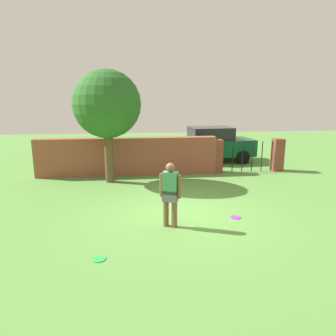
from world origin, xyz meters
TOP-DOWN VIEW (x-y plane):
  - ground_plane at (0.00, 0.00)m, footprint 40.00×40.00m
  - brick_wall at (-1.50, 4.71)m, footprint 7.34×0.50m
  - tree at (-2.16, 3.65)m, footprint 2.47×2.47m
  - person at (-0.39, -0.79)m, footprint 0.50×0.35m
  - fence_gate at (3.63, 4.71)m, footprint 3.16×0.44m
  - car at (2.54, 6.90)m, footprint 4.33×2.20m
  - frisbee_purple at (1.43, -0.41)m, footprint 0.27×0.27m
  - frisbee_green at (-2.00, -2.25)m, footprint 0.27×0.27m

SIDE VIEW (x-z plane):
  - ground_plane at x=0.00m, z-range 0.00..0.00m
  - frisbee_purple at x=1.43m, z-range 0.00..0.02m
  - frisbee_green at x=-2.00m, z-range 0.00..0.02m
  - fence_gate at x=3.63m, z-range 0.00..1.40m
  - brick_wall at x=-1.50m, z-range 0.00..1.54m
  - car at x=2.54m, z-range 0.00..1.72m
  - person at x=-0.39m, z-range 0.09..1.71m
  - tree at x=-2.16m, z-range 0.81..4.95m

